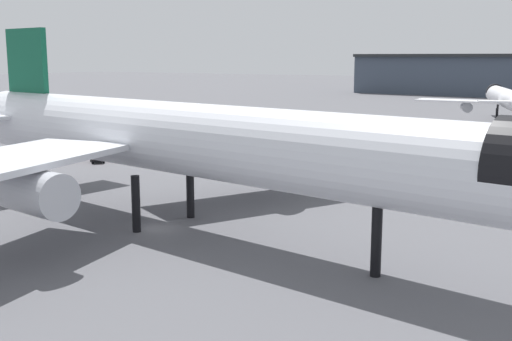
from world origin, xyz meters
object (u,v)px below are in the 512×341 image
airliner_far_taxiway (507,99)px  baggage_tug_wing (97,156)px  baggage_cart_trailing (197,154)px  airliner_near_gate (182,140)px

airliner_far_taxiway → baggage_tug_wing: 102.77m
airliner_far_taxiway → baggage_cart_trailing: (-29.80, -84.75, -4.72)m
airliner_near_gate → baggage_cart_trailing: size_ratio=23.93×
airliner_far_taxiway → baggage_cart_trailing: airliner_far_taxiway is taller
airliner_near_gate → baggage_tug_wing: size_ratio=19.72×
airliner_far_taxiway → baggage_tug_wing: size_ratio=13.23×
airliner_far_taxiway → baggage_tug_wing: airliner_far_taxiway is taller
airliner_near_gate → baggage_tug_wing: bearing=154.6°
baggage_tug_wing → baggage_cart_trailing: 14.94m
airliner_near_gate → baggage_cart_trailing: (-22.31, 32.43, -7.30)m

